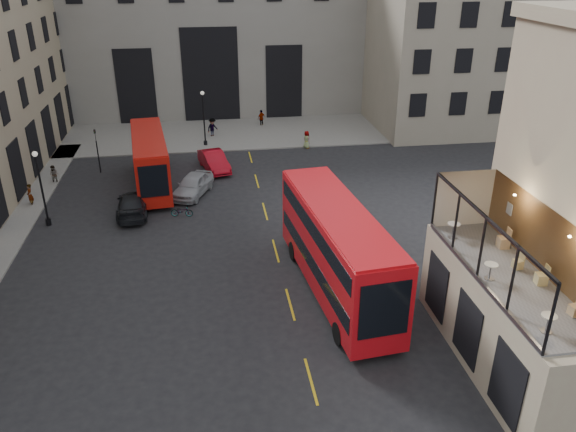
{
  "coord_description": "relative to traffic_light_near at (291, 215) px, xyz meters",
  "views": [
    {
      "loc": [
        -5.85,
        -18.8,
        17.04
      ],
      "look_at": [
        -1.41,
        10.68,
        3.0
      ],
      "focal_mm": 35.0,
      "sensor_mm": 36.0,
      "label": 1
    }
  ],
  "objects": [
    {
      "name": "pedestrian_d",
      "position": [
        4.57,
        19.89,
        -1.58
      ],
      "size": [
        0.88,
        0.98,
        1.69
      ],
      "primitive_type": "imported",
      "rotation": [
        0.0,
        0.0,
        2.09
      ],
      "color": "gray",
      "rests_on": "ground"
    },
    {
      "name": "cafe_table_far",
      "position": [
        6.54,
        -8.26,
        2.67
      ],
      "size": [
        0.6,
        0.6,
        0.75
      ],
      "color": "beige",
      "rests_on": "cafe_floor"
    },
    {
      "name": "pedestrian_c",
      "position": [
        1.1,
        28.0,
        -1.54
      ],
      "size": [
        1.1,
        0.97,
        1.78
      ],
      "primitive_type": "imported",
      "rotation": [
        0.0,
        0.0,
        3.78
      ],
      "color": "gray",
      "rests_on": "ground"
    },
    {
      "name": "cafe_chair_c",
      "position": [
        8.16,
        -11.42,
        2.4
      ],
      "size": [
        0.43,
        0.43,
        0.75
      ],
      "color": "tan",
      "rests_on": "cafe_floor"
    },
    {
      "name": "pedestrian_a",
      "position": [
        -17.22,
        13.87,
        -1.65
      ],
      "size": [
        0.85,
        0.72,
        1.56
      ],
      "primitive_type": "imported",
      "rotation": [
        0.0,
        0.0,
        -0.18
      ],
      "color": "gray",
      "rests_on": "ground"
    },
    {
      "name": "street_lamp_a",
      "position": [
        -16.0,
        6.0,
        -0.03
      ],
      "size": [
        0.36,
        0.36,
        5.33
      ],
      "color": "black",
      "rests_on": "ground"
    },
    {
      "name": "cafe_chair_a",
      "position": [
        8.5,
        -14.97,
        2.4
      ],
      "size": [
        0.41,
        0.41,
        0.75
      ],
      "color": "#DCB37F",
      "rests_on": "cafe_floor"
    },
    {
      "name": "cafe_chair_b",
      "position": [
        8.45,
        -12.75,
        2.44
      ],
      "size": [
        0.48,
        0.48,
        0.87
      ],
      "color": "#D1BC78",
      "rests_on": "cafe_floor"
    },
    {
      "name": "bus_far",
      "position": [
        -9.35,
        12.04,
        -0.03
      ],
      "size": [
        3.67,
        10.9,
        4.27
      ],
      "color": "#B3130C",
      "rests_on": "ground"
    },
    {
      "name": "bus_near",
      "position": [
        1.66,
        -5.1,
        0.4
      ],
      "size": [
        4.14,
        12.84,
        5.04
      ],
      "color": "red",
      "rests_on": "ground"
    },
    {
      "name": "host_frontage",
      "position": [
        7.5,
        -12.0,
        -0.17
      ],
      "size": [
        3.0,
        11.0,
        4.5
      ],
      "primitive_type": "cube",
      "color": "tan",
      "rests_on": "ground"
    },
    {
      "name": "cafe_table_near",
      "position": [
        6.86,
        -15.79,
        2.65
      ],
      "size": [
        0.57,
        0.57,
        0.71
      ],
      "color": "beige",
      "rests_on": "cafe_floor"
    },
    {
      "name": "pedestrian_e",
      "position": [
        -18.0,
        9.6,
        -1.58
      ],
      "size": [
        0.5,
        0.67,
        1.7
      ],
      "primitive_type": "imported",
      "rotation": [
        0.0,
        0.0,
        4.87
      ],
      "color": "gray",
      "rests_on": "ground"
    },
    {
      "name": "cafe_table_mid",
      "position": [
        6.53,
        -12.06,
        2.64
      ],
      "size": [
        0.57,
        0.57,
        0.71
      ],
      "color": "beige",
      "rests_on": "cafe_floor"
    },
    {
      "name": "cafe_floor",
      "position": [
        7.5,
        -12.0,
        2.12
      ],
      "size": [
        3.0,
        10.0,
        0.1
      ],
      "primitive_type": "cube",
      "color": "slate",
      "rests_on": "host_frontage"
    },
    {
      "name": "ground",
      "position": [
        1.0,
        -12.0,
        -2.42
      ],
      "size": [
        140.0,
        140.0,
        0.0
      ],
      "primitive_type": "plane",
      "color": "black",
      "rests_on": "ground"
    },
    {
      "name": "street_lamp_b",
      "position": [
        -5.0,
        22.0,
        -0.03
      ],
      "size": [
        0.36,
        0.36,
        5.33
      ],
      "color": "black",
      "rests_on": "ground"
    },
    {
      "name": "traffic_light_far",
      "position": [
        -14.0,
        16.0,
        0.0
      ],
      "size": [
        0.16,
        0.2,
        3.8
      ],
      "color": "black",
      "rests_on": "ground"
    },
    {
      "name": "traffic_light_near",
      "position": [
        0.0,
        0.0,
        0.0
      ],
      "size": [
        0.16,
        0.2,
        3.8
      ],
      "color": "black",
      "rests_on": "ground"
    },
    {
      "name": "gateway",
      "position": [
        -4.0,
        35.99,
        6.96
      ],
      "size": [
        35.0,
        10.6,
        18.0
      ],
      "color": "gray",
      "rests_on": "ground"
    },
    {
      "name": "pedestrian_b",
      "position": [
        -4.21,
        24.76,
        -1.44
      ],
      "size": [
        1.44,
        1.39,
        1.97
      ],
      "primitive_type": "imported",
      "rotation": [
        0.0,
        0.0,
        0.72
      ],
      "color": "gray",
      "rests_on": "ground"
    },
    {
      "name": "bicycle",
      "position": [
        -6.93,
        6.05,
        -2.02
      ],
      "size": [
        1.63,
        0.8,
        0.82
      ],
      "primitive_type": "imported",
      "rotation": [
        0.0,
        0.0,
        1.4
      ],
      "color": "gray",
      "rests_on": "ground"
    },
    {
      "name": "car_b",
      "position": [
        -4.37,
        15.21,
        -1.61
      ],
      "size": [
        2.86,
        5.19,
        1.62
      ],
      "primitive_type": "imported",
      "rotation": [
        0.0,
        0.0,
        0.25
      ],
      "color": "#AE0A18",
      "rests_on": "ground"
    },
    {
      "name": "car_a",
      "position": [
        -6.14,
        9.9,
        -1.6
      ],
      "size": [
        3.65,
        5.21,
        1.65
      ],
      "primitive_type": "imported",
      "rotation": [
        0.0,
        0.0,
        -0.39
      ],
      "color": "#999CA0",
      "rests_on": "ground"
    },
    {
      "name": "cafe_chair_d",
      "position": [
        8.46,
        -9.54,
        2.47
      ],
      "size": [
        0.51,
        0.51,
        0.97
      ],
      "color": "tan",
      "rests_on": "cafe_floor"
    },
    {
      "name": "building_right",
      "position": [
        21.0,
        27.97,
        7.97
      ],
      "size": [
        16.6,
        18.6,
        20.0
      ],
      "color": "gray",
      "rests_on": "ground"
    },
    {
      "name": "pavement_far",
      "position": [
        -5.0,
        26.0,
        -2.36
      ],
      "size": [
        40.0,
        12.0,
        0.12
      ],
      "primitive_type": "cube",
      "color": "slate",
      "rests_on": "ground"
    },
    {
      "name": "cyclist",
      "position": [
        0.44,
        0.21,
        -1.55
      ],
      "size": [
        0.58,
        0.73,
        1.75
      ],
      "primitive_type": "imported",
      "rotation": [
        0.0,
        0.0,
        1.86
      ],
      "color": "yellow",
      "rests_on": "ground"
    },
    {
      "name": "car_c",
      "position": [
        -10.39,
        6.98,
        -1.67
      ],
      "size": [
        2.37,
        5.3,
        1.51
      ],
      "primitive_type": "imported",
      "rotation": [
        0.0,
        0.0,
        3.19
      ],
      "color": "black",
      "rests_on": "ground"
    }
  ]
}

